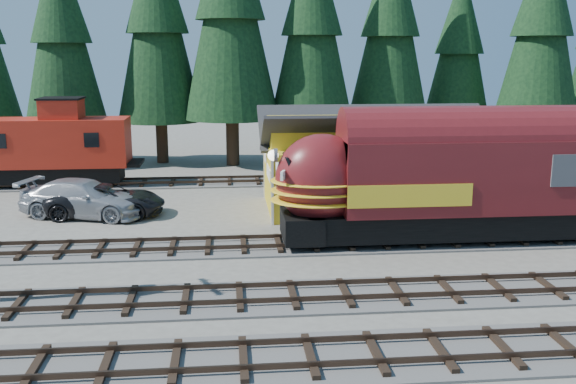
{
  "coord_description": "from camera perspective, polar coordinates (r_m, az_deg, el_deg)",
  "views": [
    {
      "loc": [
        -8.13,
        -22.3,
        8.11
      ],
      "look_at": [
        -5.59,
        4.0,
        2.38
      ],
      "focal_mm": 40.0,
      "sensor_mm": 36.0,
      "label": 1
    }
  ],
  "objects": [
    {
      "name": "locomotive",
      "position": [
        28.6,
        14.61,
        0.77
      ],
      "size": [
        16.56,
        3.29,
        4.5
      ],
      "color": "black",
      "rests_on": "ground"
    },
    {
      "name": "ground",
      "position": [
        25.09,
        13.82,
        -6.99
      ],
      "size": [
        120.0,
        120.0,
        0.0
      ],
      "primitive_type": "plane",
      "color": "#6B665B",
      "rests_on": "ground"
    },
    {
      "name": "depot",
      "position": [
        34.18,
        8.32,
        3.45
      ],
      "size": [
        12.8,
        7.0,
        5.3
      ],
      "color": "gold",
      "rests_on": "ground"
    },
    {
      "name": "caboose",
      "position": [
        42.12,
        -20.47,
        3.83
      ],
      "size": [
        9.71,
        2.82,
        5.05
      ],
      "color": "black",
      "rests_on": "ground"
    },
    {
      "name": "pickup_truck_a",
      "position": [
        33.8,
        -15.86,
        -0.7
      ],
      "size": [
        5.95,
        2.94,
        1.62
      ],
      "primitive_type": "imported",
      "rotation": [
        0.0,
        0.0,
        1.53
      ],
      "color": "black",
      "rests_on": "ground"
    },
    {
      "name": "pickup_truck_b",
      "position": [
        33.93,
        -17.67,
        -0.55
      ],
      "size": [
        6.95,
        4.37,
        1.88
      ],
      "primitive_type": "imported",
      "rotation": [
        0.0,
        0.0,
        1.28
      ],
      "color": "#9D9FA5",
      "rests_on": "ground"
    },
    {
      "name": "conifer_backdrop",
      "position": [
        48.86,
        9.44,
        13.91
      ],
      "size": [
        79.72,
        22.99,
        16.72
      ],
      "color": "black",
      "rests_on": "ground"
    },
    {
      "name": "track_spur",
      "position": [
        41.14,
        -8.02,
        0.83
      ],
      "size": [
        32.0,
        3.2,
        0.33
      ],
      "color": "#4C4947",
      "rests_on": "ground"
    }
  ]
}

